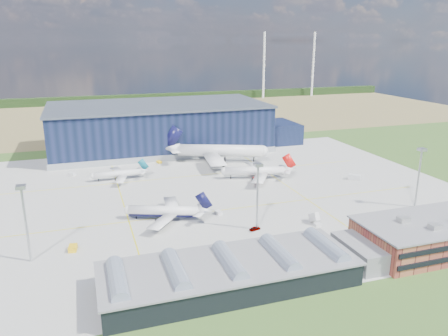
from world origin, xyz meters
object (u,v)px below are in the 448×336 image
Objects in this scene: car_a at (255,228)px; gse_tug_c at (159,162)px; light_mast_west at (24,211)px; light_mast_east at (420,168)px; ops_building at (433,234)px; gse_van_c at (360,233)px; hangar at (164,128)px; gse_cart_a at (219,213)px; gse_tug_a at (73,248)px; airliner_regional at (117,171)px; airliner_widebody at (220,145)px; light_mast_center at (258,186)px; car_b at (373,236)px; gse_van_b at (354,177)px; airliner_red at (255,167)px; airliner_navy at (164,206)px; airstair at (314,219)px; gse_tug_b at (183,257)px; gse_van_a at (309,242)px; gse_cart_b at (72,174)px.

gse_tug_c is at bearing -6.30° from car_a.
light_mast_west is 135.00m from light_mast_east.
gse_van_c is at bearing 138.42° from ops_building.
hangar is 108.85m from gse_cart_a.
light_mast_west is 18.86m from gse_tug_a.
airliner_widebody is at bearing -164.45° from airliner_regional.
hangar is 50.88× the size of gse_tug_c.
car_a is at bearing 77.08° from gse_van_c.
light_mast_center is (-45.01, 30.00, 10.64)m from ops_building.
light_mast_center is 5.93× the size of car_b.
gse_van_b is (121.52, 33.10, 0.44)m from gse_tug_a.
light_mast_center is 4.31× the size of gse_van_b.
hangar is 139.77m from light_mast_west.
light_mast_center reaches higher than gse_cart_a.
light_mast_west is (-115.01, 30.00, 10.64)m from ops_building.
car_b is (3.50, -2.00, -0.66)m from gse_van_c.
gse_van_c is (29.22, -16.00, -14.13)m from light_mast_center.
gse_van_b is at bearing -46.88° from car_b.
car_a is (-21.48, -52.60, -5.07)m from airliner_red.
ops_building is 2.00× the size of light_mast_center.
gse_cart_a is at bearing 63.10° from gse_van_c.
airliner_regional is (-32.03, -54.80, -7.23)m from hangar.
light_mast_center is 7.84× the size of gse_cart_a.
airliner_navy is 53.39m from airliner_regional.
light_mast_center is 25.13m from airstair.
gse_tug_a is at bearing 176.92° from light_mast_center.
light_mast_west is 107.53m from gse_tug_c.
gse_van_c is at bearing 128.47° from airliner_regional.
light_mast_east reaches higher than airliner_navy.
gse_tug_b is 0.63× the size of gse_van_a.
gse_tug_a is at bearing 162.25° from ops_building.
light_mast_center is at bearing 169.34° from airliner_navy.
light_mast_east is at bearing 44.32° from gse_tug_b.
gse_tug_a is 80.34m from gse_cart_b.
light_mast_east is at bearing -134.03° from gse_van_b.
gse_van_c is at bearing -132.89° from car_a.
car_b is (12.11, -70.00, -5.11)m from airliner_red.
gse_van_c is (-35.78, -16.00, -14.13)m from light_mast_east.
car_a is at bearing 167.63° from airliner_navy.
gse_tug_a is at bearing -170.71° from gse_tug_b.
gse_van_a is (-3.67, -101.00, -8.05)m from airliner_widebody.
ops_building is at bearing -53.71° from airstair.
gse_cart_a is (-8.08, 16.52, -14.80)m from light_mast_center.
gse_tug_c is at bearing 97.70° from gse_van_b.
airliner_widebody is at bearing -46.40° from gse_cart_b.
airliner_red is (-24.40, 82.00, 0.95)m from ops_building.
airliner_red is (-44.39, 52.00, -9.69)m from light_mast_east.
airliner_widebody is 2.08× the size of airliner_regional.
airliner_widebody is 56.01m from airliner_regional.
gse_tug_b is (-73.15, 17.43, -4.11)m from ops_building.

